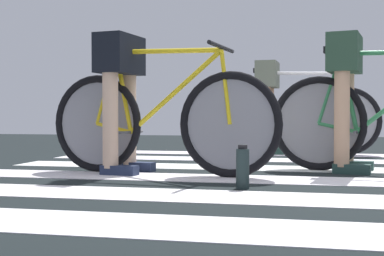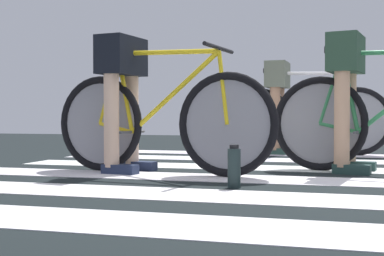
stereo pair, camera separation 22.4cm
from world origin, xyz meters
name	(u,v)px [view 2 (the right image)]	position (x,y,z in m)	size (l,w,h in m)	color
ground	(330,180)	(0.00, 0.00, 0.01)	(18.00, 14.00, 0.02)	black
crosswalk_markings	(334,175)	(0.03, 0.20, 0.02)	(5.34, 4.24, 0.00)	silver
bicycle_1_of_3	(160,120)	(-1.18, -0.03, 0.41)	(1.72, 0.53, 0.93)	black
cyclist_1_of_3	(122,85)	(-1.49, 0.02, 0.67)	(0.37, 0.44, 1.00)	beige
cyclist_2_of_3	(346,83)	(0.11, 0.46, 0.68)	(0.38, 0.45, 1.01)	tan
bicycle_3_of_3	(307,119)	(-0.26, 2.17, 0.41)	(1.74, 0.52, 0.93)	black
cyclist_3_of_3	(278,94)	(-0.57, 2.19, 0.67)	(0.33, 0.42, 1.00)	#A87A5B
water_bottle	(234,167)	(-0.53, -0.61, 0.14)	(0.08, 0.08, 0.25)	#1D2B2B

